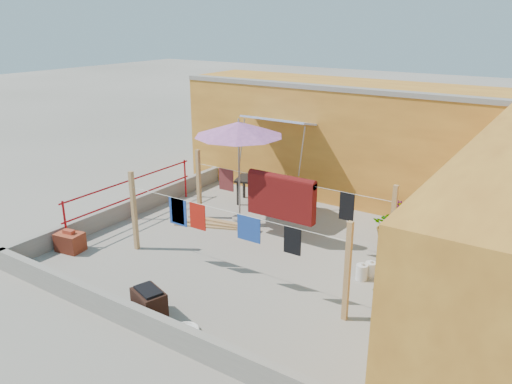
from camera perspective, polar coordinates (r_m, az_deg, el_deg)
ground at (r=11.03m, az=1.05°, el=-6.95°), size 80.00×80.00×0.00m
wall_back at (r=14.28m, az=13.03°, el=5.56°), size 11.00×3.27×3.21m
parapet_front at (r=8.51m, az=-12.44°, el=-14.36°), size 8.30×0.16×0.44m
parapet_left at (r=13.39m, az=-13.84°, el=-1.65°), size 0.16×7.30×0.44m
red_railing at (r=12.94m, az=-13.96°, el=-0.04°), size 0.05×4.20×1.10m
clothesline_rig at (r=11.10m, az=2.24°, el=-1.08°), size 5.09×2.35×1.80m
patio_umbrella at (r=12.08m, az=-1.99°, el=7.15°), size 2.32×2.32×2.60m
outdoor_table at (r=13.66m, az=0.94°, el=1.23°), size 1.68×1.21×0.71m
brick_stack at (r=11.77m, az=-20.48°, el=-5.35°), size 0.63×0.50×0.50m
lumber_pile at (r=12.36m, az=-4.43°, el=-3.70°), size 2.02×0.89×0.12m
brazier at (r=8.89m, az=-12.10°, el=-12.37°), size 0.71×0.58×0.55m
white_basin at (r=8.54m, az=-8.03°, el=-15.40°), size 0.45×0.45×0.08m
water_jug_a at (r=10.11m, az=11.99°, el=-8.95°), size 0.23×0.23×0.36m
water_jug_b at (r=10.27m, az=12.95°, el=-8.62°), size 0.22×0.22×0.35m
green_hose at (r=12.82m, az=18.76°, el=-3.97°), size 0.56×0.56×0.08m
plant_back_a at (r=11.81m, az=14.89°, el=-3.79°), size 0.81×0.75×0.76m
plant_back_b at (r=12.89m, az=15.91°, el=-2.28°), size 0.45×0.45×0.60m
plant_right_a at (r=11.10m, az=14.95°, el=-4.87°), size 0.55×0.58×0.91m
plant_right_b at (r=9.58m, az=19.38°, el=-10.00°), size 0.45×0.49×0.73m
plant_right_c at (r=8.95m, az=14.84°, el=-12.12°), size 0.72×0.73×0.61m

